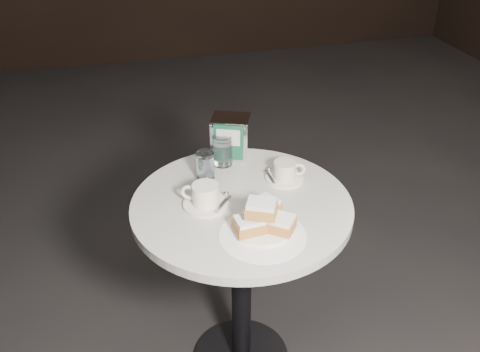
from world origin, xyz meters
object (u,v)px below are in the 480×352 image
(cafe_table, at_px, (242,251))
(water_glass_left, at_px, (205,166))
(beignet_plate, at_px, (263,219))
(water_glass_right, at_px, (222,151))
(coffee_cup_right, at_px, (285,172))
(coffee_cup_left, at_px, (205,197))
(napkin_dispenser, at_px, (231,137))

(cafe_table, distance_m, water_glass_left, 0.31)
(beignet_plate, xyz_separation_m, water_glass_right, (-0.03, 0.40, 0.01))
(coffee_cup_right, bearing_deg, water_glass_left, 176.83)
(coffee_cup_left, xyz_separation_m, water_glass_left, (0.03, 0.15, 0.02))
(water_glass_right, distance_m, napkin_dispenser, 0.07)
(water_glass_right, bearing_deg, cafe_table, -89.15)
(beignet_plate, distance_m, napkin_dispenser, 0.45)
(cafe_table, height_order, water_glass_right, water_glass_right)
(water_glass_left, xyz_separation_m, napkin_dispenser, (0.12, 0.13, 0.03))
(beignet_plate, relative_size, water_glass_right, 1.89)
(beignet_plate, xyz_separation_m, coffee_cup_left, (-0.14, 0.17, -0.01))
(coffee_cup_left, bearing_deg, water_glass_right, 89.77)
(coffee_cup_right, distance_m, water_glass_left, 0.27)
(coffee_cup_right, bearing_deg, beignet_plate, -108.50)
(water_glass_left, bearing_deg, coffee_cup_right, -15.85)
(beignet_plate, height_order, coffee_cup_right, beignet_plate)
(coffee_cup_right, relative_size, water_glass_left, 1.53)
(cafe_table, distance_m, beignet_plate, 0.29)
(coffee_cup_right, distance_m, water_glass_right, 0.24)
(napkin_dispenser, bearing_deg, cafe_table, -74.85)
(water_glass_right, bearing_deg, coffee_cup_right, -40.52)
(cafe_table, relative_size, coffee_cup_left, 3.92)
(cafe_table, xyz_separation_m, beignet_plate, (0.02, -0.16, 0.24))
(napkin_dispenser, bearing_deg, coffee_cup_left, -95.66)
(cafe_table, distance_m, coffee_cup_right, 0.30)
(napkin_dispenser, bearing_deg, beignet_plate, -69.42)
(beignet_plate, distance_m, water_glass_left, 0.34)
(beignet_plate, bearing_deg, napkin_dispenser, 88.06)
(cafe_table, xyz_separation_m, coffee_cup_right, (0.17, 0.09, 0.23))
(coffee_cup_left, relative_size, napkin_dispenser, 1.18)
(water_glass_left, height_order, water_glass_right, water_glass_right)
(water_glass_left, bearing_deg, napkin_dispenser, 47.19)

